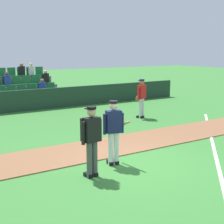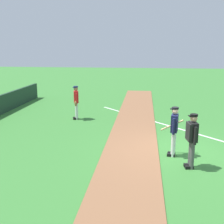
# 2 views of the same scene
# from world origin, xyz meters

# --- Properties ---
(ground_plane) EXTENTS (80.00, 80.00, 0.00)m
(ground_plane) POSITION_xyz_m (0.00, 0.00, 0.00)
(ground_plane) COLOR #387A33
(infield_dirt_path) EXTENTS (28.00, 2.02, 0.03)m
(infield_dirt_path) POSITION_xyz_m (0.00, 1.66, 0.01)
(infield_dirt_path) COLOR brown
(infield_dirt_path) RESTS_ON ground
(foul_line_chalk) EXTENTS (8.62, 8.49, 0.01)m
(foul_line_chalk) POSITION_xyz_m (3.00, -0.50, 0.01)
(foul_line_chalk) COLOR white
(foul_line_chalk) RESTS_ON ground
(dugout_fence) EXTENTS (20.00, 0.16, 1.08)m
(dugout_fence) POSITION_xyz_m (0.00, 9.28, 0.54)
(dugout_fence) COLOR #1E3828
(dugout_fence) RESTS_ON ground
(stadium_bleachers) EXTENTS (5.55, 2.95, 2.30)m
(stadium_bleachers) POSITION_xyz_m (0.00, 11.16, 0.64)
(stadium_bleachers) COLOR slate
(stadium_bleachers) RESTS_ON ground
(batter_navy_jersey) EXTENTS (0.62, 0.80, 1.76)m
(batter_navy_jersey) POSITION_xyz_m (-0.27, 0.17, 0.97)
(batter_navy_jersey) COLOR white
(batter_navy_jersey) RESTS_ON ground
(umpire_home_plate) EXTENTS (0.59, 0.34, 1.76)m
(umpire_home_plate) POSITION_xyz_m (-1.21, -0.28, 1.00)
(umpire_home_plate) COLOR #4C4C4C
(umpire_home_plate) RESTS_ON ground
(runner_red_jersey) EXTENTS (0.67, 0.39, 1.76)m
(runner_red_jersey) POSITION_xyz_m (4.19, 4.74, 0.96)
(runner_red_jersey) COLOR silver
(runner_red_jersey) RESTS_ON ground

